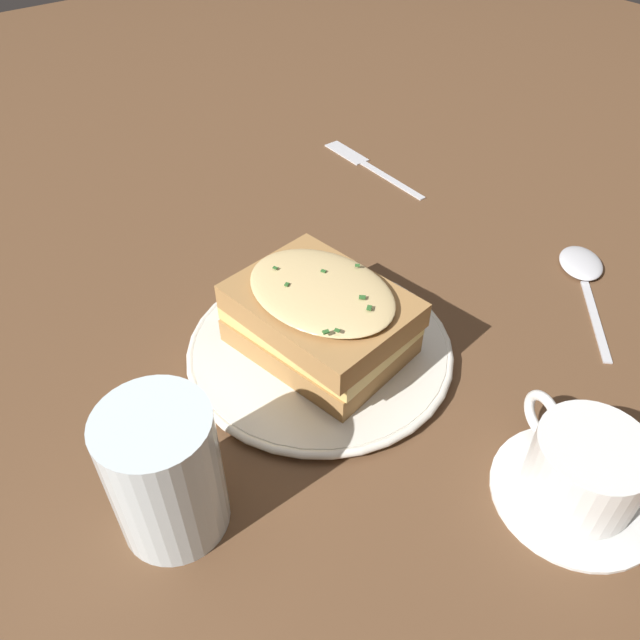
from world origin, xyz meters
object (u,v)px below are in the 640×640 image
sandwich (321,317)px  teacup_with_saucer (583,471)px  fork (363,162)px  spoon (582,269)px  dinner_plate (320,350)px  water_glass (165,473)px

sandwich → teacup_with_saucer: size_ratio=1.28×
teacup_with_saucer → fork: (0.48, -0.21, -0.03)m
sandwich → spoon: size_ratio=1.16×
dinner_plate → fork: bearing=-47.2°
sandwich → spoon: (-0.07, -0.30, -0.05)m
dinner_plate → fork: 0.37m
water_glass → teacup_with_saucer: bearing=-124.3°
fork → spoon: 0.32m
teacup_with_saucer → spoon: (0.15, -0.24, -0.02)m
sandwich → water_glass: size_ratio=1.53×
dinner_plate → teacup_with_saucer: (-0.23, -0.06, 0.02)m
water_glass → fork: water_glass is taller
dinner_plate → sandwich: 0.04m
dinner_plate → water_glass: bearing=109.6°
fork → spoon: (-0.32, -0.03, 0.00)m
dinner_plate → sandwich: bearing=149.9°
dinner_plate → teacup_with_saucer: 0.24m
dinner_plate → fork: dinner_plate is taller
water_glass → spoon: (-0.01, -0.48, -0.05)m
dinner_plate → spoon: 0.30m
dinner_plate → water_glass: 0.20m
teacup_with_saucer → spoon: size_ratio=0.91×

